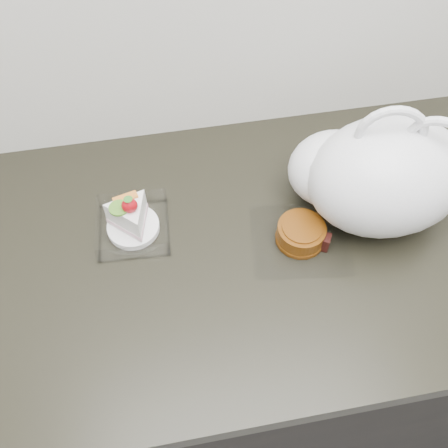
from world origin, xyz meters
name	(u,v)px	position (x,y,z in m)	size (l,w,h in m)	color
counter	(264,334)	(0.00, 1.69, 0.45)	(2.04, 0.64, 0.90)	black
cake_tray	(132,221)	(-0.26, 1.75, 0.93)	(0.14, 0.14, 0.10)	white
mooncake_wrap	(301,235)	(0.04, 1.68, 0.92)	(0.20, 0.19, 0.04)	white
plastic_bag	(376,174)	(0.17, 1.72, 1.00)	(0.35, 0.31, 0.26)	white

